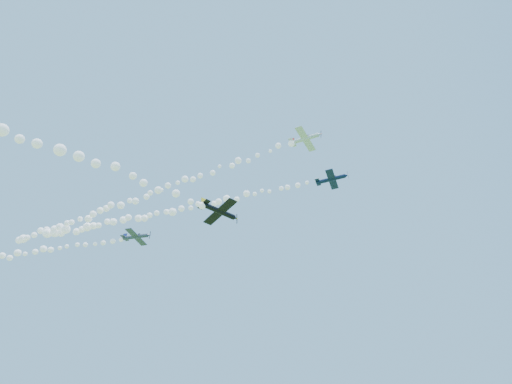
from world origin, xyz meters
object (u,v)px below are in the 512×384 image
at_px(plane_grey, 136,237).
at_px(plane_navy, 332,179).
at_px(plane_white, 305,139).
at_px(plane_black, 220,211).

bearing_deg(plane_grey, plane_navy, 0.12).
bearing_deg(plane_white, plane_grey, 176.09).
height_order(plane_white, plane_navy, plane_white).
distance_m(plane_navy, plane_grey, 43.36).
relative_size(plane_white, plane_black, 0.91).
relative_size(plane_white, plane_grey, 0.92).
height_order(plane_grey, plane_black, plane_grey).
bearing_deg(plane_white, plane_black, -150.67).
bearing_deg(plane_navy, plane_grey, -177.04).
bearing_deg(plane_navy, plane_black, -133.84).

